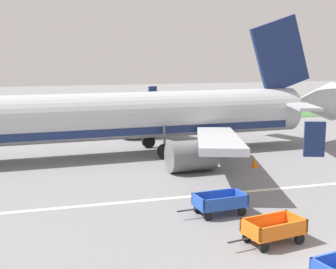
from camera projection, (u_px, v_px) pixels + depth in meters
grass_strip at (112, 110)px, 66.57m from camera, size 220.00×28.00×0.06m
apron_stripe at (231, 193)px, 26.84m from camera, size 120.00×0.36×0.01m
airplane at (138, 116)px, 36.91m from camera, size 37.62×30.27×11.34m
baggage_cart_third_in_row at (273, 230)px, 19.60m from camera, size 3.62×1.82×1.07m
baggage_cart_fourth_in_row at (220, 203)px, 23.13m from camera, size 3.60×1.61×1.07m
traffic_cone_near_plane at (255, 162)px, 32.90m from camera, size 0.55×0.55×0.72m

